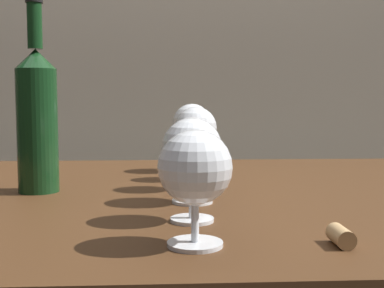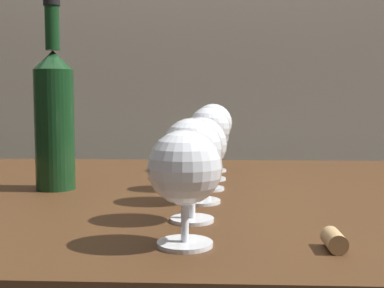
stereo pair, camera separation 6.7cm
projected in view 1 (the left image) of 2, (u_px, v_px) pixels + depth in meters
The scene contains 10 objects.
back_wall at pixel (161, 5), 1.91m from camera, with size 5.00×0.08×2.60m, color #B2A893.
dining_table at pixel (158, 236), 0.92m from camera, with size 1.53×0.93×0.77m.
wine_glass_cabernet at pixel (195, 170), 0.56m from camera, with size 0.08×0.08×0.13m.
wine_glass_rose at pixel (192, 151), 0.67m from camera, with size 0.08×0.08×0.14m.
wine_glass_amber at pixel (192, 146), 0.79m from camera, with size 0.09×0.09×0.14m.
wine_glass_pinot at pixel (196, 130), 0.91m from camera, with size 0.08×0.08×0.15m.
wine_glass_port at pixel (194, 138), 1.02m from camera, with size 0.07×0.07×0.13m.
wine_glass_white at pixel (192, 124), 1.15m from camera, with size 0.09×0.09×0.16m.
wine_bottle at pixel (37, 117), 0.89m from camera, with size 0.07×0.07×0.35m.
cork at pixel (341, 236), 0.56m from camera, with size 0.02×0.02×0.04m, color tan.
Camera 1 is at (0.01, -0.90, 0.94)m, focal length 46.60 mm.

